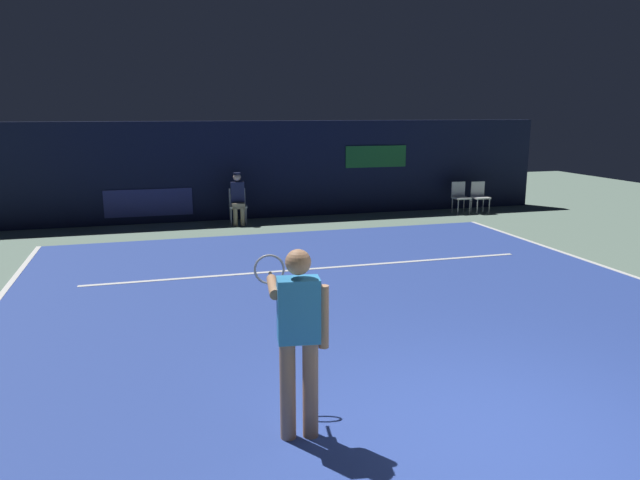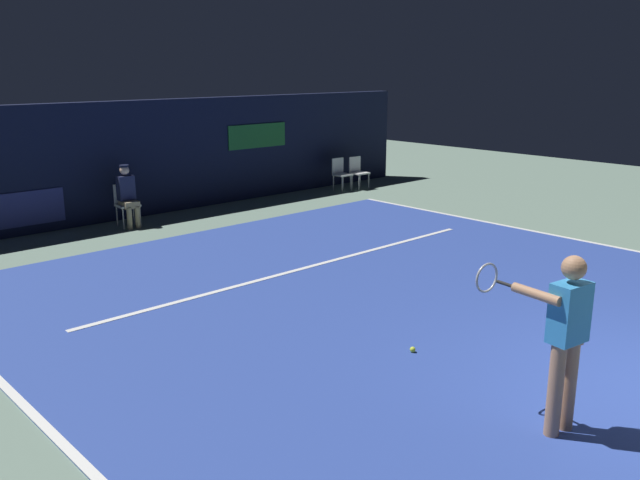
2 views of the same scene
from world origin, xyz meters
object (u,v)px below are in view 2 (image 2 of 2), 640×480
line_judge_on_chair (127,195)px  courtside_chair_far (341,172)px  tennis_player (564,334)px  courtside_chair_near (358,171)px  tennis_ball (413,349)px

line_judge_on_chair → courtside_chair_far: (6.34, -0.01, -0.18)m
line_judge_on_chair → courtside_chair_far: line_judge_on_chair is taller
tennis_player → courtside_chair_near: tennis_player is taller
tennis_player → tennis_ball: tennis_player is taller
courtside_chair_near → courtside_chair_far: (-0.55, 0.12, 0.00)m
tennis_player → courtside_chair_far: 12.69m
line_judge_on_chair → courtside_chair_near: size_ratio=1.50×
courtside_chair_far → tennis_ball: bearing=-129.9°
line_judge_on_chair → tennis_ball: 8.36m
courtside_chair_far → tennis_ball: 10.83m
tennis_player → line_judge_on_chair: size_ratio=1.31×
tennis_ball → tennis_player: bearing=-100.7°
tennis_player → tennis_ball: size_ratio=25.44×
tennis_player → courtside_chair_near: size_ratio=1.97×
courtside_chair_far → tennis_ball: size_ratio=12.94×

